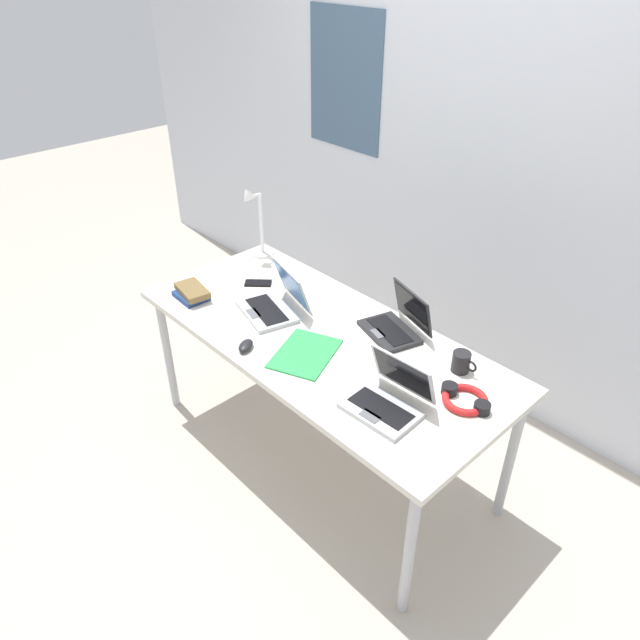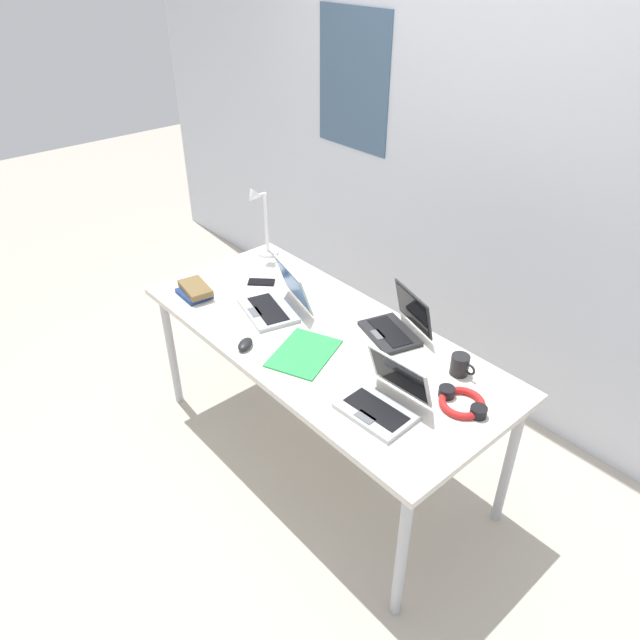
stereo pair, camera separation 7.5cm
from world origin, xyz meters
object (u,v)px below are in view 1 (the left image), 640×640
Objects in this scene: laptop_near_lamp at (274,303)px; paper_folder_front_right at (305,353)px; desk_lamp at (256,223)px; coffee_mug at (461,362)px; computer_mouse at (246,346)px; laptop_by_keyboard at (388,399)px; laptop_center at (396,324)px; cell_phone at (258,283)px; headphones at (465,399)px; book_stack at (192,293)px.

paper_folder_front_right is at bearing -19.34° from laptop_near_lamp.
desk_lamp is 1.39m from coffee_mug.
desk_lamp is at bearing 107.20° from computer_mouse.
desk_lamp is 1.40m from laptop_by_keyboard.
paper_folder_front_right is (-0.16, -0.41, -0.04)m from laptop_center.
coffee_mug is (0.06, 0.39, 0.00)m from laptop_by_keyboard.
cell_phone is 0.66m from paper_folder_front_right.
laptop_center reaches higher than coffee_mug.
laptop_by_keyboard is 0.30m from headphones.
laptop_near_lamp reaches higher than laptop_by_keyboard.
laptop_by_keyboard is at bearing -128.01° from headphones.
laptop_by_keyboard reaches higher than computer_mouse.
desk_lamp is at bearing 179.45° from laptop_center.
laptop_center is at bearing -0.55° from desk_lamp.
computer_mouse is at bearing -142.72° from coffee_mug.
laptop_by_keyboard reaches higher than headphones.
laptop_near_lamp is at bearing -150.59° from laptop_center.
cell_phone is at bearing 70.32° from book_stack.
laptop_center is 2.90× the size of coffee_mug.
laptop_center is 3.41× the size of computer_mouse.
laptop_by_keyboard is 2.14× the size of cell_phone.
book_stack is at bearing -166.35° from headphones.
computer_mouse reaches higher than cell_phone.
paper_folder_front_right is (0.62, -0.23, -0.00)m from cell_phone.
paper_folder_front_right is at bearing 7.15° from computer_mouse.
laptop_center is 0.37m from coffee_mug.
desk_lamp is 1.03m from laptop_center.
desk_lamp is 0.90m from computer_mouse.
desk_lamp is 1.29× the size of paper_folder_front_right.
paper_folder_front_right is at bearing -179.70° from laptop_by_keyboard.
book_stack is 1.86× the size of coffee_mug.
laptop_center reaches higher than book_stack.
laptop_by_keyboard is 1.38× the size of book_stack.
laptop_by_keyboard is 0.39m from coffee_mug.
book_stack is (-1.20, -0.10, -0.01)m from laptop_by_keyboard.
computer_mouse is (-0.36, -0.57, -0.03)m from laptop_center.
coffee_mug is (1.14, 0.16, 0.04)m from cell_phone.
laptop_by_keyboard is at bearing 33.17° from cell_phone.
headphones is (0.50, -0.17, -0.03)m from laptop_center.
computer_mouse is (0.66, -0.58, -0.18)m from desk_lamp.
coffee_mug is at bearing -1.27° from desk_lamp.
laptop_by_keyboard is 1.20m from book_stack.
headphones reaches higher than cell_phone.
laptop_by_keyboard is 1.10m from cell_phone.
desk_lamp is 3.54× the size of coffee_mug.
laptop_near_lamp is 3.19× the size of coffee_mug.
laptop_center reaches higher than paper_folder_front_right.
paper_folder_front_right is at bearing 24.61° from cell_phone.
coffee_mug is (0.88, 0.27, -0.00)m from laptop_near_lamp.
laptop_by_keyboard reaches higher than paper_folder_front_right.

